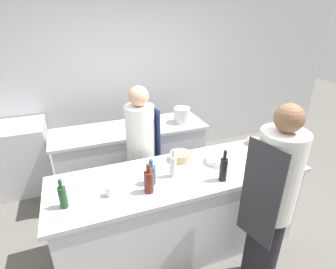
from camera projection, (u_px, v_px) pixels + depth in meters
name	position (u px, v px, depth m)	size (l,w,h in m)	color
ground_plane	(179.00, 243.00, 2.89)	(16.00, 16.00, 0.00)	#605B56
wall_back	(128.00, 76.00, 4.10)	(8.00, 0.06, 2.80)	silver
prep_counter	(180.00, 210.00, 2.70)	(2.46, 0.77, 0.92)	silver
pass_counter	(132.00, 158.00, 3.66)	(2.02, 0.65, 0.92)	silver
oven_range	(18.00, 158.00, 3.62)	(0.83, 0.66, 0.95)	silver
chef_at_prep_near	(270.00, 206.00, 2.13)	(0.39, 0.38, 1.75)	black
chef_at_stove	(142.00, 154.00, 3.02)	(0.36, 0.34, 1.63)	black
bottle_olive_oil	(149.00, 181.00, 2.19)	(0.08, 0.08, 0.27)	#5B2319
bottle_vinegar	(151.00, 174.00, 2.31)	(0.08, 0.08, 0.24)	#2D5175
bottle_wine	(63.00, 196.00, 2.02)	(0.06, 0.06, 0.25)	#19471E
bottle_cooking_oil	(224.00, 169.00, 2.34)	(0.07, 0.07, 0.30)	black
bottle_sauce	(257.00, 159.00, 2.59)	(0.08, 0.08, 0.19)	#B2A84C
bottle_water	(173.00, 166.00, 2.40)	(0.06, 0.06, 0.28)	silver
bowl_mixing_large	(254.00, 141.00, 3.03)	(0.16, 0.16, 0.06)	tan
bowl_prep_small	(218.00, 160.00, 2.66)	(0.24, 0.24, 0.06)	white
bowl_ceramic_blue	(180.00, 156.00, 2.70)	(0.21, 0.21, 0.08)	tan
cup	(110.00, 191.00, 2.17)	(0.07, 0.07, 0.09)	white
stockpot	(182.00, 115.00, 3.60)	(0.22, 0.22, 0.21)	silver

